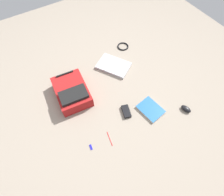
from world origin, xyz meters
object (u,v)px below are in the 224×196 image
at_px(computer_mouse, 186,109).
at_px(usb_stick, 91,147).
at_px(power_brick, 126,111).
at_px(cable_coil, 123,46).
at_px(laptop, 113,66).
at_px(pen_black, 110,139).
at_px(book_blue, 150,109).
at_px(backpack, 72,92).

height_order(computer_mouse, usb_stick, computer_mouse).
bearing_deg(power_brick, computer_mouse, -29.33).
distance_m(cable_coil, usb_stick, 1.29).
bearing_deg(cable_coil, computer_mouse, -88.09).
bearing_deg(laptop, pen_black, -124.21).
xyz_separation_m(computer_mouse, usb_stick, (-0.96, 0.16, -0.02)).
xyz_separation_m(cable_coil, pen_black, (-0.75, -0.91, -0.00)).
relative_size(book_blue, computer_mouse, 2.57).
xyz_separation_m(book_blue, cable_coil, (0.26, 0.87, -0.00)).
height_order(backpack, computer_mouse, backpack).
height_order(backpack, power_brick, backpack).
distance_m(laptop, power_brick, 0.60).
relative_size(backpack, cable_coil, 3.26).
distance_m(computer_mouse, power_brick, 0.58).
relative_size(backpack, laptop, 1.05).
bearing_deg(book_blue, power_brick, 154.14).
relative_size(power_brick, pen_black, 0.97).
relative_size(backpack, book_blue, 1.73).
bearing_deg(laptop, usb_stick, -133.97).
relative_size(pen_black, usb_stick, 2.77).
xyz_separation_m(power_brick, pen_black, (-0.28, -0.15, -0.01)).
height_order(book_blue, computer_mouse, computer_mouse).
height_order(laptop, pen_black, laptop).
bearing_deg(backpack, cable_coil, 21.51).
bearing_deg(power_brick, book_blue, -25.86).
bearing_deg(book_blue, backpack, 136.41).
xyz_separation_m(backpack, book_blue, (0.57, -0.55, -0.06)).
bearing_deg(computer_mouse, power_brick, 135.98).
relative_size(book_blue, usb_stick, 5.26).
xyz_separation_m(cable_coil, power_brick, (-0.47, -0.77, 0.01)).
distance_m(power_brick, pen_black, 0.31).
relative_size(power_brick, usb_stick, 2.69).
bearing_deg(pen_black, book_blue, 4.70).
bearing_deg(computer_mouse, book_blue, 133.55).
bearing_deg(usb_stick, pen_black, -7.18).
bearing_deg(power_brick, laptop, 70.02).
bearing_deg(book_blue, computer_mouse, -31.75).
distance_m(laptop, cable_coil, 0.34).
bearing_deg(laptop, cable_coil, 37.84).
relative_size(computer_mouse, usb_stick, 2.05).
distance_m(book_blue, cable_coil, 0.91).
distance_m(book_blue, computer_mouse, 0.34).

